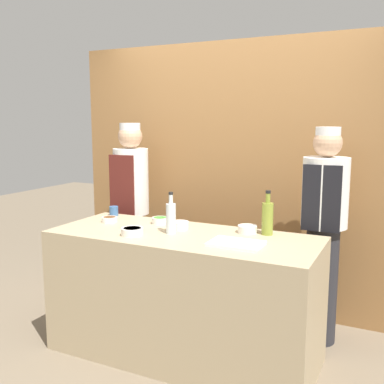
# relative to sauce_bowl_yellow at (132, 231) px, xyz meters

# --- Properties ---
(ground_plane) EXTENTS (14.00, 14.00, 0.00)m
(ground_plane) POSITION_rel_sauce_bowl_yellow_xyz_m (0.30, 0.19, -0.94)
(ground_plane) COLOR #756651
(cabinet_wall) EXTENTS (3.14, 0.18, 2.40)m
(cabinet_wall) POSITION_rel_sauce_bowl_yellow_xyz_m (0.30, 1.28, 0.26)
(cabinet_wall) COLOR olive
(cabinet_wall) RESTS_ON ground_plane
(counter) EXTENTS (1.92, 0.76, 0.91)m
(counter) POSITION_rel_sauce_bowl_yellow_xyz_m (0.30, 0.19, -0.49)
(counter) COLOR tan
(counter) RESTS_ON ground_plane
(sauce_bowl_yellow) EXTENTS (0.15, 0.15, 0.05)m
(sauce_bowl_yellow) POSITION_rel_sauce_bowl_yellow_xyz_m (0.00, 0.00, 0.00)
(sauce_bowl_yellow) COLOR white
(sauce_bowl_yellow) RESTS_ON counter
(sauce_bowl_white) EXTENTS (0.14, 0.14, 0.05)m
(sauce_bowl_white) POSITION_rel_sauce_bowl_yellow_xyz_m (0.70, 0.42, 0.00)
(sauce_bowl_white) COLOR white
(sauce_bowl_white) RESTS_ON counter
(sauce_bowl_purple) EXTENTS (0.14, 0.14, 0.06)m
(sauce_bowl_purple) POSITION_rel_sauce_bowl_yellow_xyz_m (0.21, 0.30, 0.00)
(sauce_bowl_purple) COLOR white
(sauce_bowl_purple) RESTS_ON counter
(sauce_bowl_green) EXTENTS (0.13, 0.13, 0.05)m
(sauce_bowl_green) POSITION_rel_sauce_bowl_yellow_xyz_m (-0.00, 0.40, -0.00)
(sauce_bowl_green) COLOR white
(sauce_bowl_green) RESTS_ON counter
(sauce_bowl_brown) EXTENTS (0.12, 0.12, 0.04)m
(sauce_bowl_brown) POSITION_rel_sauce_bowl_yellow_xyz_m (-0.39, 0.27, -0.01)
(sauce_bowl_brown) COLOR white
(sauce_bowl_brown) RESTS_ON counter
(cutting_board) EXTENTS (0.34, 0.24, 0.02)m
(cutting_board) POSITION_rel_sauce_bowl_yellow_xyz_m (0.74, 0.08, -0.02)
(cutting_board) COLOR white
(cutting_board) RESTS_ON counter
(bottle_clear) EXTENTS (0.07, 0.07, 0.30)m
(bottle_clear) POSITION_rel_sauce_bowl_yellow_xyz_m (0.22, 0.16, 0.09)
(bottle_clear) COLOR silver
(bottle_clear) RESTS_ON counter
(bottle_oil) EXTENTS (0.08, 0.08, 0.31)m
(bottle_oil) POSITION_rel_sauce_bowl_yellow_xyz_m (0.84, 0.43, 0.09)
(bottle_oil) COLOR olive
(bottle_oil) RESTS_ON counter
(cup_blue) EXTENTS (0.07, 0.07, 0.08)m
(cup_blue) POSITION_rel_sauce_bowl_yellow_xyz_m (-0.51, 0.49, 0.01)
(cup_blue) COLOR #386093
(cup_blue) RESTS_ON counter
(chef_left) EXTENTS (0.32, 0.32, 1.69)m
(chef_left) POSITION_rel_sauce_bowl_yellow_xyz_m (-0.56, 0.84, -0.01)
(chef_left) COLOR #28282D
(chef_left) RESTS_ON ground_plane
(chef_right) EXTENTS (0.34, 0.34, 1.66)m
(chef_right) POSITION_rel_sauce_bowl_yellow_xyz_m (1.16, 0.84, -0.04)
(chef_right) COLOR #28282D
(chef_right) RESTS_ON ground_plane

